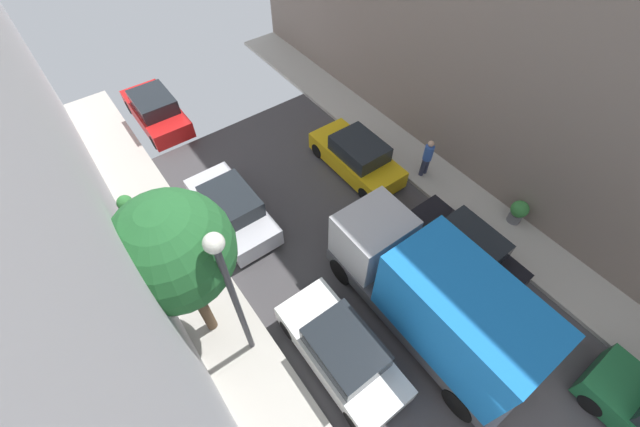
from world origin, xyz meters
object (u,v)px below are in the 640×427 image
(pedestrian, at_px, (427,157))
(potted_plant_2, at_px, (518,211))
(parked_car_left_3, at_px, (232,209))
(parked_car_left_4, at_px, (156,111))
(potted_plant_3, at_px, (126,205))
(delivery_truck, at_px, (435,299))
(lamp_post, at_px, (230,286))
(parked_car_left_2, at_px, (342,351))
(street_tree_0, at_px, (173,252))
(parked_car_right_4, at_px, (357,157))
(parked_car_right_3, at_px, (463,249))

(pedestrian, distance_m, potted_plant_2, 3.86)
(parked_car_left_3, height_order, pedestrian, pedestrian)
(parked_car_left_4, bearing_deg, parked_car_left_3, -90.00)
(parked_car_left_4, bearing_deg, potted_plant_3, -122.92)
(delivery_truck, bearing_deg, lamp_post, 151.14)
(parked_car_left_2, xyz_separation_m, lamp_post, (-1.90, 1.88, 3.12))
(street_tree_0, bearing_deg, pedestrian, 4.36)
(delivery_truck, height_order, potted_plant_3, delivery_truck)
(parked_car_right_4, xyz_separation_m, street_tree_0, (-7.96, -2.69, 3.58))
(parked_car_left_3, bearing_deg, parked_car_left_2, -90.00)
(parked_car_right_3, relative_size, street_tree_0, 0.75)
(parked_car_right_4, distance_m, potted_plant_3, 8.97)
(potted_plant_2, xyz_separation_m, lamp_post, (-10.20, 1.71, 3.15))
(parked_car_left_4, bearing_deg, delivery_truck, -79.25)
(parked_car_left_4, height_order, pedestrian, pedestrian)
(potted_plant_2, distance_m, potted_plant_3, 14.30)
(delivery_truck, bearing_deg, pedestrian, 44.32)
(parked_car_left_3, relative_size, parked_car_right_4, 1.00)
(parked_car_left_4, xyz_separation_m, street_tree_0, (-2.56, -10.44, 3.58))
(parked_car_left_2, height_order, delivery_truck, delivery_truck)
(parked_car_right_4, height_order, street_tree_0, street_tree_0)
(parked_car_left_4, distance_m, parked_car_right_4, 9.45)
(parked_car_left_4, distance_m, delivery_truck, 14.52)
(delivery_truck, bearing_deg, parked_car_left_3, 110.88)
(parked_car_right_3, height_order, parked_car_right_4, same)
(parked_car_right_4, bearing_deg, parked_car_right_3, -90.00)
(parked_car_left_4, xyz_separation_m, potted_plant_2, (8.30, -13.40, -0.03))
(parked_car_left_2, distance_m, delivery_truck, 2.98)
(lamp_post, bearing_deg, pedestrian, 12.27)
(parked_car_right_4, xyz_separation_m, delivery_truck, (-2.70, -6.48, 1.07))
(pedestrian, distance_m, lamp_post, 9.87)
(pedestrian, relative_size, lamp_post, 0.31)
(parked_car_right_3, xyz_separation_m, street_tree_0, (-7.96, 2.86, 3.58))
(pedestrian, bearing_deg, potted_plant_3, 154.21)
(parked_car_left_3, distance_m, street_tree_0, 5.49)
(parked_car_left_4, xyz_separation_m, potted_plant_3, (-3.02, -4.67, -0.01))
(potted_plant_2, xyz_separation_m, potted_plant_3, (-11.32, 8.74, 0.01))
(delivery_truck, distance_m, potted_plant_3, 11.19)
(street_tree_0, bearing_deg, parked_car_left_4, 76.19)
(pedestrian, height_order, lamp_post, lamp_post)
(lamp_post, bearing_deg, street_tree_0, 117.86)
(parked_car_right_4, xyz_separation_m, lamp_post, (-7.30, -3.94, 3.12))
(parked_car_left_3, bearing_deg, potted_plant_3, 140.58)
(parked_car_left_2, height_order, potted_plant_3, parked_car_left_2)
(pedestrian, relative_size, potted_plant_3, 1.80)
(parked_car_left_3, bearing_deg, pedestrian, -18.99)
(parked_car_left_2, relative_size, parked_car_left_3, 1.00)
(parked_car_left_2, bearing_deg, lamp_post, 135.29)
(street_tree_0, bearing_deg, delivery_truck, -35.76)
(parked_car_left_3, relative_size, potted_plant_2, 4.29)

